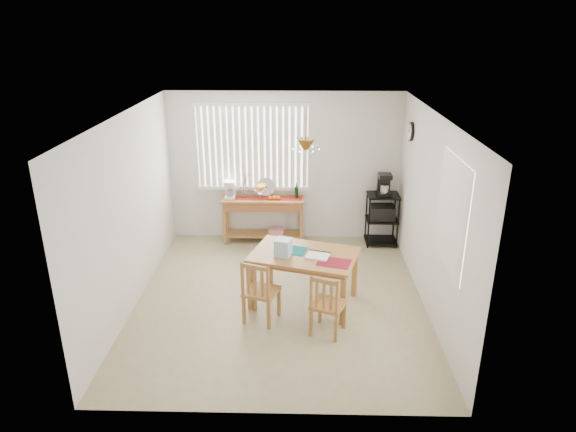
{
  "coord_description": "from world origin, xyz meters",
  "views": [
    {
      "loc": [
        0.27,
        -6.34,
        3.72
      ],
      "look_at": [
        0.1,
        0.55,
        1.05
      ],
      "focal_mm": 32.0,
      "sensor_mm": 36.0,
      "label": 1
    }
  ],
  "objects_px": {
    "chair_right": "(327,305)",
    "sideboard": "(264,209)",
    "dining_table": "(304,259)",
    "wire_cart": "(382,214)",
    "chair_left": "(260,292)",
    "cart_items": "(384,185)"
  },
  "relations": [
    {
      "from": "sideboard",
      "to": "wire_cart",
      "type": "relative_size",
      "value": 1.56
    },
    {
      "from": "chair_right",
      "to": "chair_left",
      "type": "bearing_deg",
      "value": 162.53
    },
    {
      "from": "sideboard",
      "to": "cart_items",
      "type": "bearing_deg",
      "value": -1.64
    },
    {
      "from": "wire_cart",
      "to": "dining_table",
      "type": "distance_m",
      "value": 2.44
    },
    {
      "from": "dining_table",
      "to": "chair_right",
      "type": "bearing_deg",
      "value": -69.53
    },
    {
      "from": "wire_cart",
      "to": "cart_items",
      "type": "xyz_separation_m",
      "value": [
        0.0,
        0.01,
        0.54
      ]
    },
    {
      "from": "sideboard",
      "to": "wire_cart",
      "type": "xyz_separation_m",
      "value": [
        2.05,
        -0.07,
        -0.05
      ]
    },
    {
      "from": "cart_items",
      "to": "dining_table",
      "type": "distance_m",
      "value": 2.48
    },
    {
      "from": "cart_items",
      "to": "chair_right",
      "type": "height_order",
      "value": "cart_items"
    },
    {
      "from": "wire_cart",
      "to": "dining_table",
      "type": "bearing_deg",
      "value": -123.88
    },
    {
      "from": "cart_items",
      "to": "dining_table",
      "type": "xyz_separation_m",
      "value": [
        -1.36,
        -2.03,
        -0.42
      ]
    },
    {
      "from": "cart_items",
      "to": "chair_left",
      "type": "height_order",
      "value": "cart_items"
    },
    {
      "from": "chair_right",
      "to": "sideboard",
      "type": "bearing_deg",
      "value": 108.92
    },
    {
      "from": "cart_items",
      "to": "chair_left",
      "type": "xyz_separation_m",
      "value": [
        -1.92,
        -2.53,
        -0.65
      ]
    },
    {
      "from": "wire_cart",
      "to": "chair_left",
      "type": "height_order",
      "value": "wire_cart"
    },
    {
      "from": "sideboard",
      "to": "dining_table",
      "type": "height_order",
      "value": "sideboard"
    },
    {
      "from": "sideboard",
      "to": "dining_table",
      "type": "xyz_separation_m",
      "value": [
        0.69,
        -2.09,
        0.06
      ]
    },
    {
      "from": "wire_cart",
      "to": "chair_left",
      "type": "relative_size",
      "value": 1.04
    },
    {
      "from": "cart_items",
      "to": "chair_right",
      "type": "xyz_separation_m",
      "value": [
        -1.07,
        -2.8,
        -0.68
      ]
    },
    {
      "from": "cart_items",
      "to": "dining_table",
      "type": "relative_size",
      "value": 0.24
    },
    {
      "from": "wire_cart",
      "to": "sideboard",
      "type": "bearing_deg",
      "value": 178.09
    },
    {
      "from": "chair_left",
      "to": "sideboard",
      "type": "bearing_deg",
      "value": 92.83
    }
  ]
}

